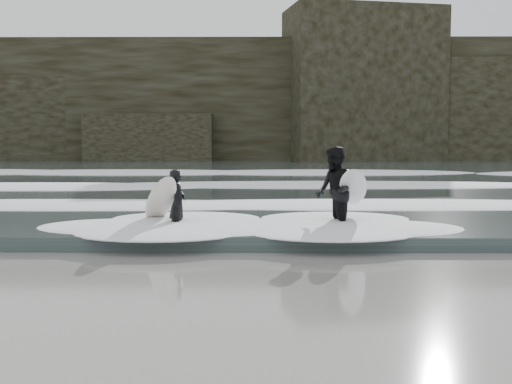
% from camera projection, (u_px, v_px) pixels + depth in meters
% --- Properties ---
extents(ground, '(120.00, 120.00, 0.00)m').
position_uv_depth(ground, '(204.00, 290.00, 9.43)').
color(ground, olive).
rests_on(ground, ground).
extents(sea, '(90.00, 52.00, 0.30)m').
position_uv_depth(sea, '(247.00, 172.00, 38.30)').
color(sea, '#323D3E').
rests_on(sea, ground).
extents(headland, '(70.00, 9.00, 10.00)m').
position_uv_depth(headland, '(252.00, 104.00, 54.82)').
color(headland, black).
rests_on(headland, ground).
extents(foam_near, '(60.00, 3.20, 0.20)m').
position_uv_depth(foam_near, '(232.00, 201.00, 18.36)').
color(foam_near, white).
rests_on(foam_near, sea).
extents(foam_mid, '(60.00, 4.00, 0.24)m').
position_uv_depth(foam_mid, '(240.00, 183.00, 25.33)').
color(foam_mid, white).
rests_on(foam_mid, sea).
extents(foam_far, '(60.00, 4.80, 0.30)m').
position_uv_depth(foam_far, '(246.00, 170.00, 34.29)').
color(foam_far, white).
rests_on(foam_far, sea).
extents(surfer_left, '(1.27, 2.13, 1.51)m').
position_uv_depth(surfer_left, '(171.00, 202.00, 14.57)').
color(surfer_left, black).
rests_on(surfer_left, ground).
extents(surfer_right, '(1.36, 2.23, 2.03)m').
position_uv_depth(surfer_right, '(336.00, 191.00, 14.52)').
color(surfer_right, black).
rests_on(surfer_right, ground).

